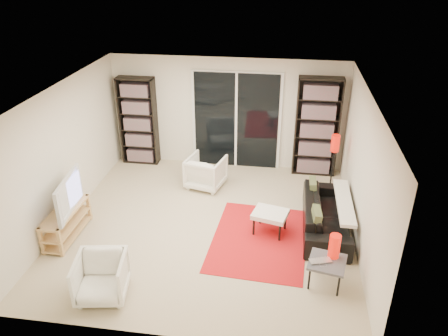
{
  "coord_description": "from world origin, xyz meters",
  "views": [
    {
      "loc": [
        1.22,
        -6.31,
        4.37
      ],
      "look_at": [
        0.25,
        0.3,
        1.0
      ],
      "focal_mm": 35.0,
      "sensor_mm": 36.0,
      "label": 1
    }
  ],
  "objects_px": {
    "bookshelf_left": "(138,121)",
    "sofa": "(326,215)",
    "floor_lamp": "(334,150)",
    "bookshelf_right": "(317,127)",
    "tv_stand": "(67,223)",
    "side_table": "(327,263)",
    "armchair_front": "(101,277)",
    "ottoman": "(270,215)",
    "armchair_back": "(206,172)"
  },
  "relations": [
    {
      "from": "ottoman",
      "to": "tv_stand",
      "type": "bearing_deg",
      "value": -169.88
    },
    {
      "from": "ottoman",
      "to": "floor_lamp",
      "type": "distance_m",
      "value": 2.03
    },
    {
      "from": "bookshelf_left",
      "to": "tv_stand",
      "type": "height_order",
      "value": "bookshelf_left"
    },
    {
      "from": "bookshelf_left",
      "to": "armchair_front",
      "type": "relative_size",
      "value": 2.81
    },
    {
      "from": "armchair_front",
      "to": "tv_stand",
      "type": "bearing_deg",
      "value": 122.0
    },
    {
      "from": "tv_stand",
      "to": "ottoman",
      "type": "distance_m",
      "value": 3.42
    },
    {
      "from": "side_table",
      "to": "floor_lamp",
      "type": "relative_size",
      "value": 0.5
    },
    {
      "from": "armchair_back",
      "to": "armchair_front",
      "type": "bearing_deg",
      "value": 89.0
    },
    {
      "from": "tv_stand",
      "to": "armchair_front",
      "type": "relative_size",
      "value": 1.66
    },
    {
      "from": "ottoman",
      "to": "floor_lamp",
      "type": "xyz_separation_m",
      "value": [
        1.12,
        1.59,
        0.56
      ]
    },
    {
      "from": "floor_lamp",
      "to": "bookshelf_left",
      "type": "bearing_deg",
      "value": 169.37
    },
    {
      "from": "bookshelf_right",
      "to": "armchair_front",
      "type": "height_order",
      "value": "bookshelf_right"
    },
    {
      "from": "bookshelf_left",
      "to": "sofa",
      "type": "xyz_separation_m",
      "value": [
        3.99,
        -2.13,
        -0.69
      ]
    },
    {
      "from": "sofa",
      "to": "side_table",
      "type": "xyz_separation_m",
      "value": [
        -0.08,
        -1.42,
        0.08
      ]
    },
    {
      "from": "sofa",
      "to": "side_table",
      "type": "relative_size",
      "value": 3.19
    },
    {
      "from": "ottoman",
      "to": "sofa",
      "type": "bearing_deg",
      "value": 14.63
    },
    {
      "from": "bookshelf_right",
      "to": "armchair_back",
      "type": "xyz_separation_m",
      "value": [
        -2.18,
        -0.93,
        -0.72
      ]
    },
    {
      "from": "bookshelf_left",
      "to": "floor_lamp",
      "type": "height_order",
      "value": "bookshelf_left"
    },
    {
      "from": "bookshelf_left",
      "to": "sofa",
      "type": "height_order",
      "value": "bookshelf_left"
    },
    {
      "from": "sofa",
      "to": "bookshelf_left",
      "type": "bearing_deg",
      "value": 62.5
    },
    {
      "from": "bookshelf_left",
      "to": "sofa",
      "type": "bearing_deg",
      "value": -28.1
    },
    {
      "from": "bookshelf_right",
      "to": "side_table",
      "type": "bearing_deg",
      "value": -89.05
    },
    {
      "from": "bookshelf_left",
      "to": "ottoman",
      "type": "relative_size",
      "value": 2.97
    },
    {
      "from": "bookshelf_right",
      "to": "sofa",
      "type": "relative_size",
      "value": 1.09
    },
    {
      "from": "armchair_back",
      "to": "ottoman",
      "type": "distance_m",
      "value": 1.99
    },
    {
      "from": "side_table",
      "to": "floor_lamp",
      "type": "height_order",
      "value": "floor_lamp"
    },
    {
      "from": "ottoman",
      "to": "floor_lamp",
      "type": "height_order",
      "value": "floor_lamp"
    },
    {
      "from": "tv_stand",
      "to": "sofa",
      "type": "bearing_deg",
      "value": 11.13
    },
    {
      "from": "armchair_back",
      "to": "armchair_front",
      "type": "distance_m",
      "value": 3.43
    },
    {
      "from": "armchair_back",
      "to": "side_table",
      "type": "height_order",
      "value": "armchair_back"
    },
    {
      "from": "tv_stand",
      "to": "armchair_front",
      "type": "distance_m",
      "value": 1.71
    },
    {
      "from": "ottoman",
      "to": "side_table",
      "type": "distance_m",
      "value": 1.46
    },
    {
      "from": "bookshelf_right",
      "to": "sofa",
      "type": "xyz_separation_m",
      "value": [
        0.14,
        -2.13,
        -0.77
      ]
    },
    {
      "from": "bookshelf_right",
      "to": "floor_lamp",
      "type": "distance_m",
      "value": 0.85
    },
    {
      "from": "bookshelf_left",
      "to": "sofa",
      "type": "distance_m",
      "value": 4.57
    },
    {
      "from": "bookshelf_right",
      "to": "side_table",
      "type": "relative_size",
      "value": 3.48
    },
    {
      "from": "armchair_front",
      "to": "side_table",
      "type": "relative_size",
      "value": 1.15
    },
    {
      "from": "bookshelf_right",
      "to": "tv_stand",
      "type": "height_order",
      "value": "bookshelf_right"
    },
    {
      "from": "tv_stand",
      "to": "armchair_back",
      "type": "xyz_separation_m",
      "value": [
        2.0,
        2.05,
        0.06
      ]
    },
    {
      "from": "bookshelf_right",
      "to": "bookshelf_left",
      "type": "bearing_deg",
      "value": 180.0
    },
    {
      "from": "side_table",
      "to": "bookshelf_right",
      "type": "bearing_deg",
      "value": 90.95
    },
    {
      "from": "sofa",
      "to": "armchair_back",
      "type": "height_order",
      "value": "armchair_back"
    },
    {
      "from": "bookshelf_right",
      "to": "armchair_back",
      "type": "relative_size",
      "value": 2.93
    },
    {
      "from": "tv_stand",
      "to": "sofa",
      "type": "height_order",
      "value": "sofa"
    },
    {
      "from": "tv_stand",
      "to": "floor_lamp",
      "type": "height_order",
      "value": "floor_lamp"
    },
    {
      "from": "sofa",
      "to": "tv_stand",
      "type": "bearing_deg",
      "value": 101.72
    },
    {
      "from": "sofa",
      "to": "floor_lamp",
      "type": "relative_size",
      "value": 1.59
    },
    {
      "from": "ottoman",
      "to": "armchair_front",
      "type": "bearing_deg",
      "value": -139.87
    },
    {
      "from": "floor_lamp",
      "to": "bookshelf_right",
      "type": "bearing_deg",
      "value": 111.83
    },
    {
      "from": "bookshelf_left",
      "to": "side_table",
      "type": "distance_m",
      "value": 5.32
    }
  ]
}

